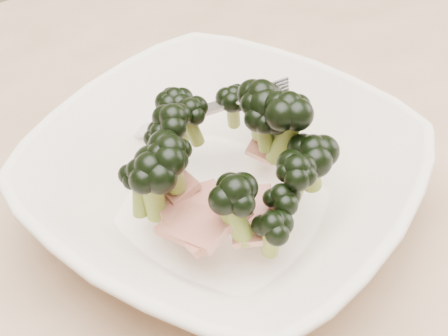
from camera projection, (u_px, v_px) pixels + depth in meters
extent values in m
cube|color=tan|center=(150.00, 229.00, 0.52)|extent=(1.20, 0.80, 0.04)
cylinder|color=tan|center=(313.00, 116.00, 1.22)|extent=(0.06, 0.06, 0.71)
imported|color=#F5E5D0|center=(224.00, 182.00, 0.49)|extent=(0.36, 0.36, 0.07)
cylinder|color=olive|center=(163.00, 155.00, 0.48)|extent=(0.02, 0.01, 0.04)
ellipsoid|color=black|center=(161.00, 133.00, 0.46)|extent=(0.03, 0.03, 0.02)
cylinder|color=olive|center=(266.00, 133.00, 0.48)|extent=(0.01, 0.02, 0.03)
ellipsoid|color=black|center=(267.00, 113.00, 0.47)|extent=(0.04, 0.04, 0.03)
cylinder|color=olive|center=(294.00, 191.00, 0.45)|extent=(0.02, 0.02, 0.04)
ellipsoid|color=black|center=(297.00, 168.00, 0.44)|extent=(0.03, 0.03, 0.03)
cylinder|color=olive|center=(235.00, 219.00, 0.43)|extent=(0.03, 0.03, 0.05)
ellipsoid|color=black|center=(235.00, 191.00, 0.41)|extent=(0.04, 0.04, 0.03)
cylinder|color=olive|center=(140.00, 194.00, 0.46)|extent=(0.02, 0.02, 0.04)
ellipsoid|color=black|center=(137.00, 172.00, 0.44)|extent=(0.03, 0.03, 0.02)
cylinder|color=olive|center=(172.00, 173.00, 0.45)|extent=(0.02, 0.02, 0.04)
ellipsoid|color=black|center=(171.00, 149.00, 0.43)|extent=(0.04, 0.04, 0.03)
cylinder|color=olive|center=(280.00, 211.00, 0.45)|extent=(0.02, 0.02, 0.03)
ellipsoid|color=black|center=(281.00, 196.00, 0.44)|extent=(0.03, 0.03, 0.02)
cylinder|color=olive|center=(310.00, 172.00, 0.48)|extent=(0.02, 0.02, 0.04)
ellipsoid|color=black|center=(313.00, 150.00, 0.46)|extent=(0.04, 0.04, 0.03)
cylinder|color=olive|center=(276.00, 135.00, 0.50)|extent=(0.01, 0.01, 0.03)
ellipsoid|color=black|center=(277.00, 117.00, 0.49)|extent=(0.03, 0.03, 0.02)
cylinder|color=olive|center=(260.00, 121.00, 0.49)|extent=(0.03, 0.02, 0.04)
ellipsoid|color=black|center=(261.00, 94.00, 0.48)|extent=(0.04, 0.04, 0.03)
cylinder|color=olive|center=(270.00, 242.00, 0.44)|extent=(0.02, 0.02, 0.03)
ellipsoid|color=black|center=(272.00, 224.00, 0.43)|extent=(0.03, 0.03, 0.03)
cylinder|color=olive|center=(153.00, 196.00, 0.45)|extent=(0.02, 0.02, 0.04)
ellipsoid|color=black|center=(150.00, 168.00, 0.43)|extent=(0.04, 0.04, 0.03)
cylinder|color=olive|center=(233.00, 114.00, 0.53)|extent=(0.02, 0.02, 0.04)
ellipsoid|color=black|center=(234.00, 95.00, 0.51)|extent=(0.03, 0.03, 0.02)
cylinder|color=olive|center=(270.00, 123.00, 0.51)|extent=(0.02, 0.02, 0.04)
ellipsoid|color=black|center=(272.00, 99.00, 0.49)|extent=(0.04, 0.04, 0.03)
cylinder|color=olive|center=(174.00, 140.00, 0.47)|extent=(0.02, 0.02, 0.04)
ellipsoid|color=black|center=(173.00, 117.00, 0.46)|extent=(0.03, 0.03, 0.03)
cylinder|color=olive|center=(286.00, 137.00, 0.48)|extent=(0.03, 0.02, 0.05)
ellipsoid|color=black|center=(289.00, 106.00, 0.46)|extent=(0.04, 0.04, 0.03)
cylinder|color=olive|center=(176.00, 122.00, 0.51)|extent=(0.02, 0.02, 0.04)
ellipsoid|color=black|center=(174.00, 98.00, 0.49)|extent=(0.03, 0.03, 0.02)
cylinder|color=olive|center=(192.00, 129.00, 0.49)|extent=(0.02, 0.02, 0.03)
ellipsoid|color=black|center=(191.00, 109.00, 0.47)|extent=(0.03, 0.03, 0.02)
cube|color=maroon|center=(196.00, 226.00, 0.44)|extent=(0.05, 0.06, 0.02)
cube|color=maroon|center=(161.00, 186.00, 0.47)|extent=(0.03, 0.04, 0.02)
cube|color=maroon|center=(272.00, 134.00, 0.52)|extent=(0.06, 0.04, 0.03)
cube|color=maroon|center=(174.00, 183.00, 0.47)|extent=(0.03, 0.04, 0.02)
cube|color=maroon|center=(214.00, 224.00, 0.44)|extent=(0.05, 0.03, 0.03)
cube|color=maroon|center=(191.00, 203.00, 0.47)|extent=(0.06, 0.04, 0.01)
cube|color=maroon|center=(253.00, 215.00, 0.45)|extent=(0.05, 0.06, 0.02)
cube|color=maroon|center=(253.00, 214.00, 0.46)|extent=(0.04, 0.05, 0.01)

